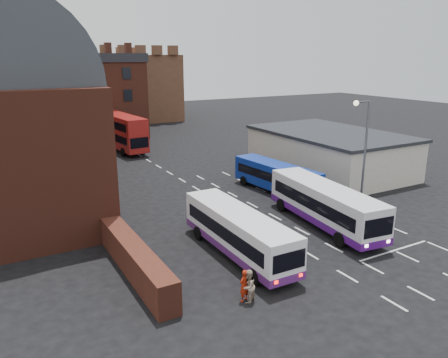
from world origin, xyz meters
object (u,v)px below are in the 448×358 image
bus_red_double (121,131)px  pedestrian_beige (248,286)px  bus_white_inbound (325,202)px  pedestrian_red (244,285)px  bus_white_outbound (238,230)px  street_lamp (363,146)px  bus_blue (276,176)px

bus_red_double → pedestrian_beige: bus_red_double is taller
bus_white_inbound → pedestrian_red: 11.88m
bus_white_outbound → street_lamp: size_ratio=1.16×
bus_blue → bus_white_inbound: bearing=72.6°
bus_blue → pedestrian_red: size_ratio=5.68×
bus_white_inbound → bus_white_outbound: bearing=14.1°
bus_blue → bus_red_double: size_ratio=0.83×
pedestrian_beige → bus_blue: bearing=-160.6°
bus_red_double → pedestrian_red: (-5.48, -38.68, -1.59)m
pedestrian_beige → bus_red_double: bearing=-128.1°
bus_blue → bus_red_double: bus_red_double is taller
bus_blue → pedestrian_beige: bearing=44.4°
bus_white_inbound → pedestrian_red: bus_white_inbound is taller
bus_blue → street_lamp: street_lamp is taller
bus_white_outbound → pedestrian_red: 5.36m
bus_blue → pedestrian_beige: bus_blue is taller
pedestrian_beige → bus_white_outbound: bearing=-146.1°
bus_blue → street_lamp: (2.53, -7.37, 3.76)m
pedestrian_beige → pedestrian_red: bearing=-81.8°
bus_white_outbound → bus_blue: 13.38m
bus_white_outbound → pedestrian_beige: (-2.35, -4.85, -0.77)m
bus_white_inbound → pedestrian_red: size_ratio=6.54×
bus_red_double → pedestrian_red: bus_red_double is taller
pedestrian_red → pedestrian_beige: pedestrian_beige is taller
bus_white_inbound → street_lamp: (4.30, 0.85, 3.53)m
street_lamp → pedestrian_red: street_lamp is taller
bus_white_inbound → street_lamp: size_ratio=1.27×
bus_white_inbound → bus_blue: bearing=-95.8°
bus_white_outbound → pedestrian_red: (-2.49, -4.67, -0.79)m
bus_white_outbound → bus_red_double: 34.15m
bus_red_double → street_lamp: 33.50m
bus_white_inbound → pedestrian_red: (-10.37, -5.74, -0.91)m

